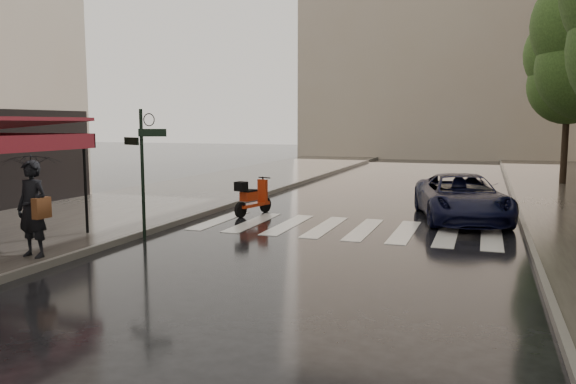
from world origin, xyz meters
The scene contains 11 objects.
ground centered at (0.00, 0.00, 0.00)m, with size 120.00×120.00×0.00m, color black.
sidewalk_near centered at (-4.50, 12.00, 0.06)m, with size 6.00×60.00×0.12m, color #38332D.
curb_near centered at (-1.45, 12.00, 0.07)m, with size 0.12×60.00×0.16m, color #595651.
curb_far centered at (7.45, 12.00, 0.07)m, with size 0.12×60.00×0.16m, color #595651.
crosswalk centered at (2.98, 6.00, 0.01)m, with size 7.85×3.20×0.01m.
signpost centered at (-1.19, 3.00, 1.83)m, with size 1.17×0.29×3.10m.
backdrop_building centered at (3.00, 38.00, 10.00)m, with size 22.00×6.00×20.00m, color tan.
tree_far centered at (9.70, 19.00, 5.46)m, with size 3.80×3.80×8.16m.
pedestrian_with_umbrella centered at (-2.00, 0.36, 1.84)m, with size 1.22×1.24×2.60m.
scooter centered at (-0.16, 7.15, 0.52)m, with size 0.71×1.66×1.11m.
parked_car centered at (5.83, 8.31, 0.66)m, with size 2.19×4.76×1.32m, color black.
Camera 1 is at (6.42, -8.30, 2.78)m, focal length 35.00 mm.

